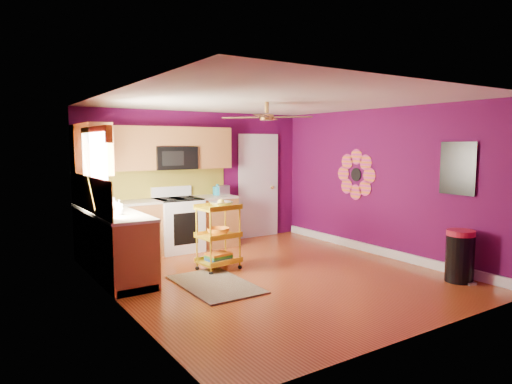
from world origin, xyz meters
TOP-DOWN VIEW (x-y plane):
  - ground at (0.00, 0.00)m, footprint 5.00×5.00m
  - room_envelope at (0.03, 0.00)m, footprint 4.54×5.04m
  - lower_cabinets at (-1.35, 1.82)m, footprint 2.81×2.31m
  - electric_range at (-0.55, 2.17)m, footprint 0.76×0.66m
  - upper_cabinetry at (-1.24, 2.17)m, footprint 2.80×2.30m
  - left_window at (-2.22, 1.05)m, footprint 0.08×1.35m
  - panel_door at (1.35, 2.47)m, footprint 0.95×0.11m
  - right_wall_art at (2.23, -0.34)m, footprint 0.04×2.74m
  - ceiling_fan at (0.00, 0.20)m, footprint 1.01×1.01m
  - shag_rug at (-0.95, 0.04)m, footprint 0.86×1.40m
  - rolling_cart at (-0.53, 0.69)m, footprint 0.64×0.50m
  - trash_can at (1.96, -1.66)m, footprint 0.46×0.46m
  - teal_kettle at (0.30, 2.27)m, footprint 0.18×0.18m
  - toaster at (0.40, 2.24)m, footprint 0.22×0.15m
  - soap_bottle_a at (-1.88, 1.15)m, footprint 0.08×0.08m
  - soap_bottle_b at (-1.87, 1.44)m, footprint 0.14×0.14m
  - counter_dish at (-1.93, 2.01)m, footprint 0.26×0.26m
  - counter_cup at (-1.97, 0.85)m, footprint 0.11×0.11m

SIDE VIEW (x-z plane):
  - ground at x=0.00m, z-range 0.00..0.00m
  - shag_rug at x=-0.95m, z-range 0.00..0.02m
  - trash_can at x=1.96m, z-range 0.00..0.72m
  - lower_cabinets at x=-1.35m, z-range -0.04..0.90m
  - electric_range at x=-0.55m, z-range -0.08..1.05m
  - rolling_cart at x=-0.53m, z-range 0.01..1.09m
  - counter_dish at x=-1.93m, z-range 0.94..1.00m
  - counter_cup at x=-1.97m, z-range 0.94..1.03m
  - teal_kettle at x=0.30m, z-range 0.92..1.13m
  - panel_door at x=1.35m, z-range -0.05..2.10m
  - soap_bottle_a at x=-1.88m, z-range 0.94..1.11m
  - soap_bottle_b at x=-1.87m, z-range 0.94..1.12m
  - toaster at x=0.40m, z-range 0.94..1.12m
  - right_wall_art at x=2.23m, z-range 0.92..1.96m
  - room_envelope at x=0.03m, z-range 0.37..2.89m
  - left_window at x=-2.22m, z-range 1.20..2.28m
  - upper_cabinetry at x=-1.24m, z-range 1.17..2.43m
  - ceiling_fan at x=0.00m, z-range 2.16..2.42m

